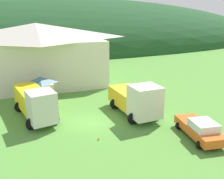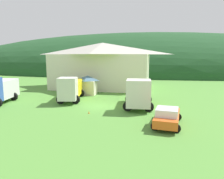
{
  "view_description": "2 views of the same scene",
  "coord_description": "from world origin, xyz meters",
  "px_view_note": "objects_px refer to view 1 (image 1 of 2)",
  "views": [
    {
      "loc": [
        -5.34,
        -20.62,
        9.83
      ],
      "look_at": [
        3.28,
        3.79,
        1.81
      ],
      "focal_mm": 39.6,
      "sensor_mm": 36.0,
      "label": 1
    },
    {
      "loc": [
        6.27,
        -24.44,
        6.04
      ],
      "look_at": [
        0.59,
        4.05,
        1.47
      ],
      "focal_mm": 34.17,
      "sensor_mm": 36.0,
      "label": 2
    }
  ],
  "objects_px": {
    "play_shed_cream": "(41,89)",
    "depot_building": "(38,53)",
    "traffic_cone_mid_row": "(129,100)",
    "traffic_cone_near_pickup": "(99,140)",
    "flatbed_truck_yellow": "(35,102)",
    "heavy_rig_striped": "(136,99)",
    "service_pickup_orange": "(200,129)"
  },
  "relations": [
    {
      "from": "depot_building",
      "to": "service_pickup_orange",
      "type": "relative_size",
      "value": 3.6
    },
    {
      "from": "traffic_cone_near_pickup",
      "to": "flatbed_truck_yellow",
      "type": "bearing_deg",
      "value": 125.63
    },
    {
      "from": "play_shed_cream",
      "to": "service_pickup_orange",
      "type": "relative_size",
      "value": 0.58
    },
    {
      "from": "heavy_rig_striped",
      "to": "traffic_cone_mid_row",
      "type": "distance_m",
      "value": 5.05
    },
    {
      "from": "play_shed_cream",
      "to": "flatbed_truck_yellow",
      "type": "xyz_separation_m",
      "value": [
        -0.91,
        -4.51,
        0.15
      ]
    },
    {
      "from": "service_pickup_orange",
      "to": "traffic_cone_near_pickup",
      "type": "relative_size",
      "value": 10.68
    },
    {
      "from": "depot_building",
      "to": "play_shed_cream",
      "type": "xyz_separation_m",
      "value": [
        -0.39,
        -8.5,
        -2.85
      ]
    },
    {
      "from": "depot_building",
      "to": "play_shed_cream",
      "type": "distance_m",
      "value": 8.98
    },
    {
      "from": "flatbed_truck_yellow",
      "to": "play_shed_cream",
      "type": "bearing_deg",
      "value": 156.57
    },
    {
      "from": "flatbed_truck_yellow",
      "to": "heavy_rig_striped",
      "type": "xyz_separation_m",
      "value": [
        9.43,
        -2.68,
        0.01
      ]
    },
    {
      "from": "play_shed_cream",
      "to": "traffic_cone_near_pickup",
      "type": "bearing_deg",
      "value": -71.61
    },
    {
      "from": "play_shed_cream",
      "to": "heavy_rig_striped",
      "type": "bearing_deg",
      "value": -40.15
    },
    {
      "from": "flatbed_truck_yellow",
      "to": "service_pickup_orange",
      "type": "xyz_separation_m",
      "value": [
        12.4,
        -8.66,
        -0.88
      ]
    },
    {
      "from": "play_shed_cream",
      "to": "flatbed_truck_yellow",
      "type": "distance_m",
      "value": 4.6
    },
    {
      "from": "depot_building",
      "to": "heavy_rig_striped",
      "type": "xyz_separation_m",
      "value": [
        8.13,
        -15.69,
        -2.69
      ]
    },
    {
      "from": "traffic_cone_mid_row",
      "to": "play_shed_cream",
      "type": "bearing_deg",
      "value": 165.06
    },
    {
      "from": "depot_building",
      "to": "heavy_rig_striped",
      "type": "bearing_deg",
      "value": -62.6
    },
    {
      "from": "play_shed_cream",
      "to": "traffic_cone_mid_row",
      "type": "distance_m",
      "value": 10.19
    },
    {
      "from": "depot_building",
      "to": "flatbed_truck_yellow",
      "type": "relative_size",
      "value": 2.27
    },
    {
      "from": "traffic_cone_near_pickup",
      "to": "traffic_cone_mid_row",
      "type": "xyz_separation_m",
      "value": [
        6.15,
        8.18,
        0.0
      ]
    },
    {
      "from": "play_shed_cream",
      "to": "depot_building",
      "type": "bearing_deg",
      "value": 87.37
    },
    {
      "from": "traffic_cone_near_pickup",
      "to": "traffic_cone_mid_row",
      "type": "height_order",
      "value": "traffic_cone_mid_row"
    },
    {
      "from": "depot_building",
      "to": "traffic_cone_mid_row",
      "type": "relative_size",
      "value": 33.18
    },
    {
      "from": "play_shed_cream",
      "to": "heavy_rig_striped",
      "type": "height_order",
      "value": "heavy_rig_striped"
    },
    {
      "from": "heavy_rig_striped",
      "to": "traffic_cone_mid_row",
      "type": "xyz_separation_m",
      "value": [
        1.21,
        4.59,
        -1.72
      ]
    },
    {
      "from": "depot_building",
      "to": "flatbed_truck_yellow",
      "type": "height_order",
      "value": "depot_building"
    },
    {
      "from": "flatbed_truck_yellow",
      "to": "traffic_cone_near_pickup",
      "type": "xyz_separation_m",
      "value": [
        4.49,
        -6.27,
        -1.71
      ]
    },
    {
      "from": "depot_building",
      "to": "heavy_rig_striped",
      "type": "distance_m",
      "value": 17.88
    },
    {
      "from": "depot_building",
      "to": "flatbed_truck_yellow",
      "type": "xyz_separation_m",
      "value": [
        -1.3,
        -13.01,
        -2.7
      ]
    },
    {
      "from": "depot_building",
      "to": "flatbed_truck_yellow",
      "type": "distance_m",
      "value": 13.35
    },
    {
      "from": "heavy_rig_striped",
      "to": "service_pickup_orange",
      "type": "bearing_deg",
      "value": 22.43
    },
    {
      "from": "service_pickup_orange",
      "to": "traffic_cone_near_pickup",
      "type": "height_order",
      "value": "service_pickup_orange"
    }
  ]
}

